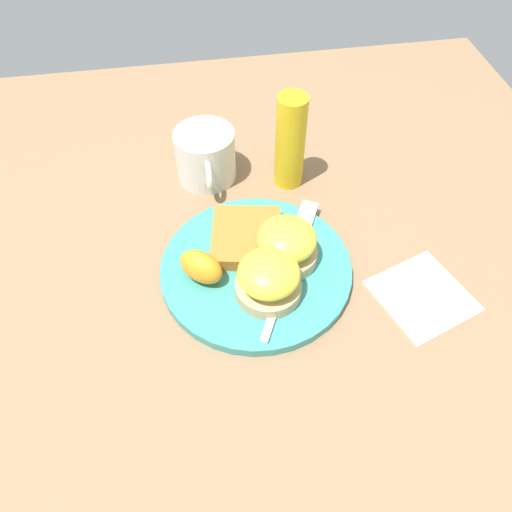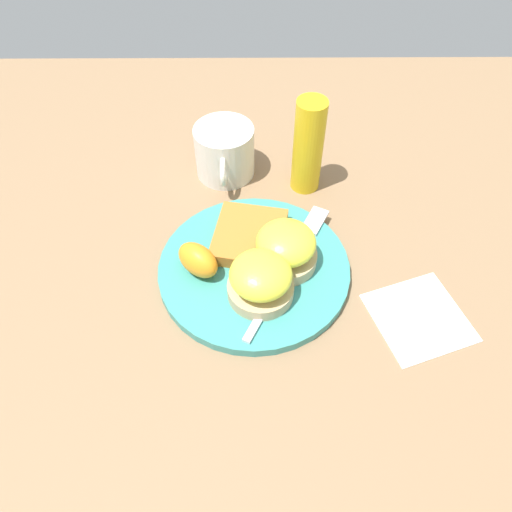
{
  "view_description": "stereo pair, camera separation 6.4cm",
  "coord_description": "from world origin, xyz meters",
  "px_view_note": "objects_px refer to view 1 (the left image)",
  "views": [
    {
      "loc": [
        0.4,
        -0.07,
        0.53
      ],
      "look_at": [
        0.0,
        0.0,
        0.03
      ],
      "focal_mm": 35.0,
      "sensor_mm": 36.0,
      "label": 1
    },
    {
      "loc": [
        0.41,
        -0.0,
        0.53
      ],
      "look_at": [
        0.0,
        0.0,
        0.03
      ],
      "focal_mm": 35.0,
      "sensor_mm": 36.0,
      "label": 2
    }
  ],
  "objects_px": {
    "hashbrown_patty": "(246,237)",
    "cup": "(206,156)",
    "sandwich_benedict_right": "(286,244)",
    "fork": "(293,255)",
    "condiment_bottle": "(290,142)",
    "orange_wedge": "(201,267)",
    "sandwich_benedict_left": "(269,278)"
  },
  "relations": [
    {
      "from": "sandwich_benedict_right",
      "to": "fork",
      "type": "height_order",
      "value": "sandwich_benedict_right"
    },
    {
      "from": "condiment_bottle",
      "to": "fork",
      "type": "bearing_deg",
      "value": -9.62
    },
    {
      "from": "orange_wedge",
      "to": "cup",
      "type": "bearing_deg",
      "value": 172.58
    },
    {
      "from": "sandwich_benedict_right",
      "to": "hashbrown_patty",
      "type": "distance_m",
      "value": 0.06
    },
    {
      "from": "sandwich_benedict_right",
      "to": "fork",
      "type": "xyz_separation_m",
      "value": [
        -0.0,
        0.01,
        -0.03
      ]
    },
    {
      "from": "sandwich_benedict_right",
      "to": "orange_wedge",
      "type": "xyz_separation_m",
      "value": [
        0.01,
        -0.11,
        -0.01
      ]
    },
    {
      "from": "sandwich_benedict_left",
      "to": "orange_wedge",
      "type": "xyz_separation_m",
      "value": [
        -0.04,
        -0.08,
        -0.01
      ]
    },
    {
      "from": "orange_wedge",
      "to": "fork",
      "type": "xyz_separation_m",
      "value": [
        -0.02,
        0.12,
        -0.02
      ]
    },
    {
      "from": "hashbrown_patty",
      "to": "fork",
      "type": "relative_size",
      "value": 0.45
    },
    {
      "from": "cup",
      "to": "condiment_bottle",
      "type": "height_order",
      "value": "condiment_bottle"
    },
    {
      "from": "fork",
      "to": "cup",
      "type": "distance_m",
      "value": 0.22
    },
    {
      "from": "condiment_bottle",
      "to": "sandwich_benedict_right",
      "type": "bearing_deg",
      "value": -13.07
    },
    {
      "from": "condiment_bottle",
      "to": "hashbrown_patty",
      "type": "bearing_deg",
      "value": -33.63
    },
    {
      "from": "cup",
      "to": "orange_wedge",
      "type": "bearing_deg",
      "value": -7.42
    },
    {
      "from": "sandwich_benedict_right",
      "to": "fork",
      "type": "bearing_deg",
      "value": 99.73
    },
    {
      "from": "hashbrown_patty",
      "to": "cup",
      "type": "distance_m",
      "value": 0.16
    },
    {
      "from": "hashbrown_patty",
      "to": "cup",
      "type": "relative_size",
      "value": 0.85
    },
    {
      "from": "sandwich_benedict_left",
      "to": "condiment_bottle",
      "type": "xyz_separation_m",
      "value": [
        -0.22,
        0.07,
        0.03
      ]
    },
    {
      "from": "sandwich_benedict_right",
      "to": "cup",
      "type": "xyz_separation_m",
      "value": [
        -0.2,
        -0.08,
        -0.0
      ]
    },
    {
      "from": "orange_wedge",
      "to": "condiment_bottle",
      "type": "height_order",
      "value": "condiment_bottle"
    },
    {
      "from": "sandwich_benedict_right",
      "to": "orange_wedge",
      "type": "height_order",
      "value": "sandwich_benedict_right"
    },
    {
      "from": "hashbrown_patty",
      "to": "cup",
      "type": "height_order",
      "value": "cup"
    },
    {
      "from": "sandwich_benedict_right",
      "to": "orange_wedge",
      "type": "distance_m",
      "value": 0.11
    },
    {
      "from": "sandwich_benedict_right",
      "to": "cup",
      "type": "distance_m",
      "value": 0.21
    },
    {
      "from": "orange_wedge",
      "to": "cup",
      "type": "relative_size",
      "value": 0.5
    },
    {
      "from": "sandwich_benedict_right",
      "to": "fork",
      "type": "distance_m",
      "value": 0.03
    },
    {
      "from": "orange_wedge",
      "to": "sandwich_benedict_left",
      "type": "bearing_deg",
      "value": 65.05
    },
    {
      "from": "sandwich_benedict_left",
      "to": "condiment_bottle",
      "type": "distance_m",
      "value": 0.23
    },
    {
      "from": "orange_wedge",
      "to": "condiment_bottle",
      "type": "xyz_separation_m",
      "value": [
        -0.18,
        0.15,
        0.04
      ]
    },
    {
      "from": "orange_wedge",
      "to": "sandwich_benedict_right",
      "type": "bearing_deg",
      "value": 96.92
    },
    {
      "from": "orange_wedge",
      "to": "cup",
      "type": "height_order",
      "value": "cup"
    },
    {
      "from": "hashbrown_patty",
      "to": "fork",
      "type": "height_order",
      "value": "hashbrown_patty"
    }
  ]
}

